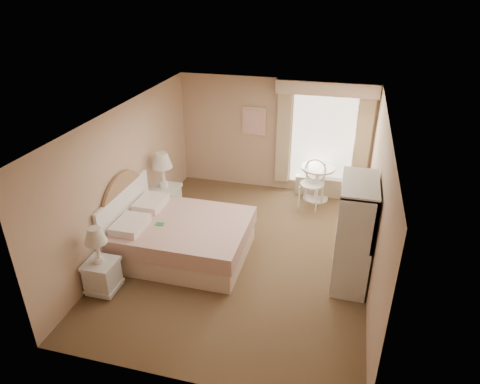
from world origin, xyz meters
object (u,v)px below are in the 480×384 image
(armoire, at_px, (353,242))
(nightstand_near, at_px, (101,268))
(bed, at_px, (176,236))
(cafe_chair, at_px, (313,180))
(round_table, at_px, (317,178))
(nightstand_far, at_px, (165,193))

(armoire, bearing_deg, nightstand_near, -161.30)
(bed, xyz_separation_m, cafe_chair, (2.08, 2.39, 0.22))
(round_table, height_order, armoire, armoire)
(nightstand_near, distance_m, round_table, 4.84)
(nightstand_near, xyz_separation_m, nightstand_far, (0.00, 2.40, 0.09))
(nightstand_near, height_order, cafe_chair, nightstand_near)
(bed, distance_m, nightstand_near, 1.41)
(cafe_chair, bearing_deg, armoire, -55.86)
(round_table, height_order, cafe_chair, cafe_chair)
(armoire, bearing_deg, bed, -179.49)
(nightstand_far, bearing_deg, armoire, -17.71)
(bed, relative_size, cafe_chair, 2.20)
(nightstand_near, height_order, round_table, nightstand_near)
(nightstand_far, distance_m, round_table, 3.24)
(nightstand_far, bearing_deg, nightstand_near, -90.00)
(cafe_chair, bearing_deg, bed, -116.53)
(bed, height_order, round_table, bed)
(bed, height_order, armoire, armoire)
(bed, height_order, nightstand_far, bed)
(bed, relative_size, nightstand_near, 1.99)
(nightstand_near, relative_size, armoire, 0.64)
(cafe_chair, relative_size, armoire, 0.58)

